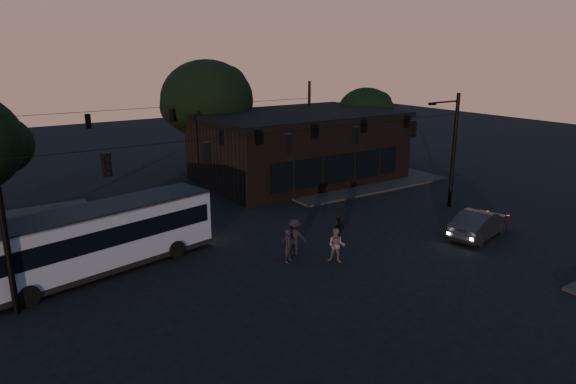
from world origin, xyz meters
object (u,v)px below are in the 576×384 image
building (298,146)px  car (480,223)px  pedestrian_c (338,229)px  pedestrian_b (336,245)px  pedestrian_a (289,246)px  pedestrian_d (295,237)px  bus (101,235)px

building → car: building is taller
building → car: 16.85m
car → pedestrian_c: size_ratio=2.98×
pedestrian_b → building: bearing=109.6°
pedestrian_a → pedestrian_c: 3.69m
car → pedestrian_d: pedestrian_d is taller
building → car: bearing=-87.5°
bus → car: 20.03m
car → pedestrian_b: (-8.94, 1.65, 0.10)m
building → bus: 20.44m
car → pedestrian_d: size_ratio=2.43×
pedestrian_b → pedestrian_c: bearing=97.2°
building → pedestrian_d: (-9.39, -13.17, -1.74)m
pedestrian_c → building: bearing=-133.0°
car → pedestrian_a: 11.26m
pedestrian_b → pedestrian_d: bearing=169.7°
pedestrian_c → bus: bearing=-33.3°
pedestrian_c → pedestrian_d: 2.89m
pedestrian_b → pedestrian_d: size_ratio=0.91×
bus → pedestrian_c: (11.49, -3.46, -0.95)m
bus → car: bus is taller
pedestrian_b → pedestrian_c: 2.62m
car → pedestrian_d: bearing=58.6°
building → pedestrian_c: 14.76m
pedestrian_a → pedestrian_b: 2.34m
pedestrian_a → pedestrian_b: bearing=-62.2°
building → pedestrian_c: building is taller
pedestrian_b → pedestrian_c: (1.71, 1.97, -0.09)m
bus → pedestrian_b: (9.77, -5.43, -0.87)m
pedestrian_b → pedestrian_d: (-1.17, 1.91, 0.09)m
car → pedestrian_a: bearing=62.5°
building → pedestrian_a: bearing=-126.4°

